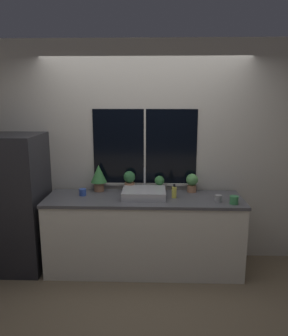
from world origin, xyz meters
TOP-DOWN VIEW (x-y plane):
  - ground_plane at (0.00, 0.00)m, footprint 14.00×14.00m
  - wall_back at (0.00, 0.71)m, footprint 8.00×0.09m
  - wall_left at (-2.20, 1.50)m, footprint 0.06×7.00m
  - counter at (0.00, 0.32)m, footprint 2.28×0.67m
  - refrigerator at (-1.55, 0.34)m, footprint 0.73×0.72m
  - sink at (0.00, 0.35)m, footprint 0.50×0.46m
  - potted_plant_far_left at (-0.56, 0.57)m, footprint 0.20×0.20m
  - potted_plant_center_left at (-0.19, 0.57)m, footprint 0.14×0.14m
  - potted_plant_center_right at (0.18, 0.57)m, footprint 0.12×0.12m
  - potted_plant_far_right at (0.58, 0.57)m, footprint 0.14×0.14m
  - soap_bottle at (0.35, 0.32)m, footprint 0.06×0.06m
  - mug_blue at (-0.73, 0.38)m, footprint 0.08×0.08m
  - mug_grey at (0.83, 0.19)m, footprint 0.08×0.08m
  - mug_green at (0.99, 0.12)m, footprint 0.09×0.09m

SIDE VIEW (x-z plane):
  - ground_plane at x=0.00m, z-range 0.00..0.00m
  - counter at x=0.00m, z-range 0.00..0.89m
  - refrigerator at x=-1.55m, z-range 0.00..1.61m
  - mug_grey at x=0.83m, z-range 0.89..0.97m
  - mug_blue at x=-0.73m, z-range 0.89..0.97m
  - mug_green at x=0.99m, z-range 0.89..0.98m
  - sink at x=0.00m, z-range 0.79..1.08m
  - soap_bottle at x=0.35m, z-range 0.88..1.04m
  - potted_plant_center_right at x=0.18m, z-range 0.90..1.10m
  - potted_plant_far_right at x=0.58m, z-range 0.90..1.13m
  - potted_plant_center_left at x=-0.19m, z-range 0.90..1.15m
  - potted_plant_far_left at x=-0.56m, z-range 0.92..1.25m
  - wall_left at x=-2.20m, z-range 0.00..2.70m
  - wall_back at x=0.00m, z-range 0.00..2.70m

